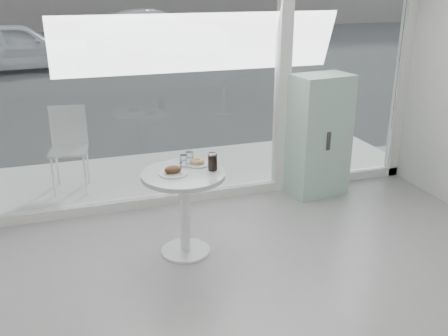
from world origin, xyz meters
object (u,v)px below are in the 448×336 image
object	(u,v)px
plate_fritter	(173,171)
water_tumbler_a	(183,161)
car_silver	(156,34)
water_tumbler_b	(190,159)
plate_donut	(197,162)
cola_glass	(213,162)
patio_chair	(69,143)
main_table	(184,196)
car_white	(17,46)
mint_cabinet	(319,136)

from	to	relation	value
plate_fritter	water_tumbler_a	size ratio (longest dim) A/B	2.26
car_silver	plate_fritter	world-z (taller)	car_silver
plate_fritter	water_tumbler_b	size ratio (longest dim) A/B	2.09
plate_fritter	water_tumbler_b	distance (m)	0.27
plate_donut	cola_glass	world-z (taller)	cola_glass
patio_chair	car_silver	distance (m)	10.72
patio_chair	main_table	bearing A→B (deg)	-55.21
main_table	patio_chair	xyz separation A→B (m)	(-0.90, 1.79, 0.03)
car_silver	plate_fritter	bearing A→B (deg)	-177.12
plate_donut	water_tumbler_a	size ratio (longest dim) A/B	2.05
car_white	plate_fritter	distance (m)	11.00
water_tumbler_a	mint_cabinet	bearing A→B (deg)	22.93
patio_chair	car_white	size ratio (longest dim) A/B	0.25
plate_donut	patio_chair	bearing A→B (deg)	123.15
mint_cabinet	cola_glass	world-z (taller)	mint_cabinet
water_tumbler_b	cola_glass	distance (m)	0.26
car_white	car_silver	xyz separation A→B (m)	(4.01, 1.26, 0.08)
patio_chair	plate_fritter	bearing A→B (deg)	-57.42
car_white	cola_glass	xyz separation A→B (m)	(2.20, -10.85, 0.19)
patio_chair	plate_donut	world-z (taller)	patio_chair
main_table	water_tumbler_a	bearing A→B (deg)	75.08
car_white	patio_chair	bearing A→B (deg)	-179.54
patio_chair	car_silver	world-z (taller)	car_silver
water_tumbler_a	water_tumbler_b	xyz separation A→B (m)	(0.07, 0.04, 0.00)
car_silver	patio_chair	bearing A→B (deg)	176.92
car_white	mint_cabinet	bearing A→B (deg)	-165.70
plate_fritter	cola_glass	xyz separation A→B (m)	(0.34, -0.01, 0.05)
car_silver	water_tumbler_a	distance (m)	12.11
car_white	cola_glass	size ratio (longest dim) A/B	25.01
patio_chair	car_white	bearing A→B (deg)	104.76
mint_cabinet	patio_chair	world-z (taller)	mint_cabinet
main_table	plate_fritter	world-z (taller)	plate_fritter
car_white	car_silver	distance (m)	4.20
mint_cabinet	plate_donut	world-z (taller)	mint_cabinet
water_tumbler_a	main_table	bearing A→B (deg)	-104.92
plate_fritter	plate_donut	world-z (taller)	plate_fritter
car_white	water_tumbler_a	size ratio (longest dim) A/B	35.90
water_tumbler_b	cola_glass	size ratio (longest dim) A/B	0.75
plate_fritter	cola_glass	size ratio (longest dim) A/B	1.58
plate_fritter	plate_donut	bearing A→B (deg)	31.88
main_table	mint_cabinet	bearing A→B (deg)	26.47
car_white	water_tumbler_b	xyz separation A→B (m)	(2.05, -10.64, 0.17)
mint_cabinet	water_tumbler_a	world-z (taller)	mint_cabinet
plate_donut	mint_cabinet	bearing A→B (deg)	24.35
car_silver	water_tumbler_b	size ratio (longest dim) A/B	38.68
plate_fritter	main_table	bearing A→B (deg)	0.66
plate_donut	water_tumbler_a	distance (m)	0.13
car_silver	plate_donut	world-z (taller)	car_silver
main_table	mint_cabinet	distance (m)	1.98
patio_chair	water_tumbler_b	world-z (taller)	patio_chair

